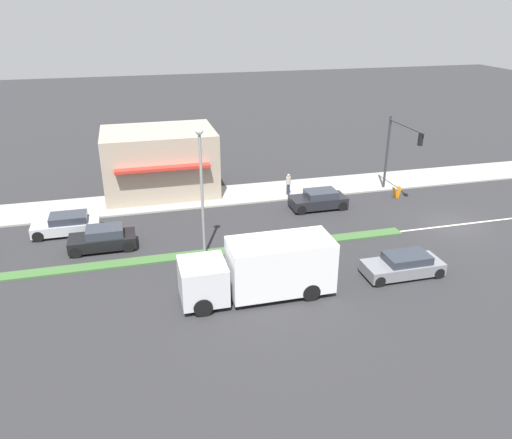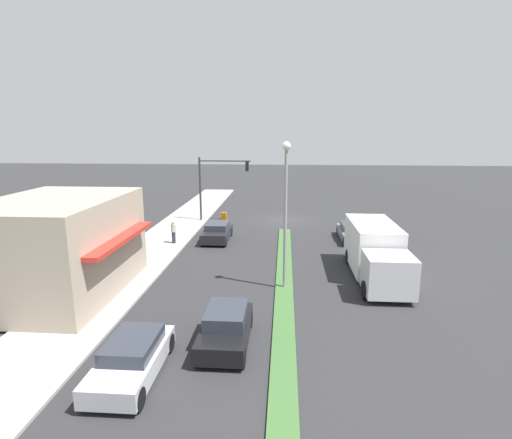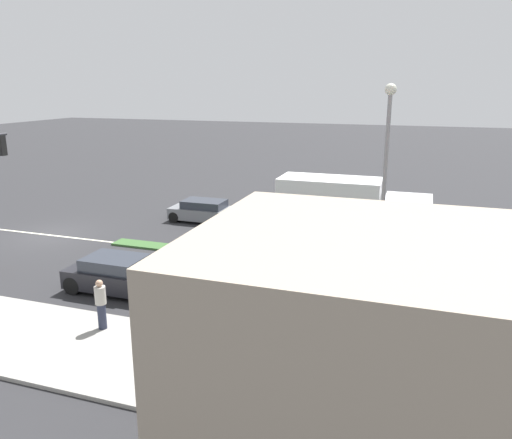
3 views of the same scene
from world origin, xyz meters
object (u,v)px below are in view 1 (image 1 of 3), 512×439
Objects in this scene: traffic_signal_main at (398,145)px; pedestrian at (288,184)px; suv_black at (103,239)px; sedan_silver at (67,224)px; delivery_truck at (263,269)px; suv_grey at (403,265)px; street_lamp at (201,176)px; sedan_dark at (319,200)px; warning_aframe_sign at (396,192)px.

pedestrian is at bearing 76.97° from traffic_signal_main.
suv_black reaches higher than sedan_silver.
suv_grey is at bearing -90.00° from delivery_truck.
suv_grey is at bearing -116.89° from street_lamp.
traffic_signal_main is 23.50m from sedan_silver.
street_lamp is 11.03m from sedan_dark.
delivery_truck is at bearing 130.07° from traffic_signal_main.
warning_aframe_sign is at bearing -85.79° from sedan_dark.
warning_aframe_sign is at bearing -88.84° from sedan_silver.
suv_grey is at bearing -114.90° from suv_black.
delivery_truck is 12.12m from sedan_dark.
sedan_silver is (-0.47, 23.18, 0.20)m from warning_aframe_sign.
pedestrian is 0.38× the size of suv_grey.
pedestrian is (1.79, 7.73, -2.94)m from traffic_signal_main.
suv_black reaches higher than sedan_dark.
warning_aframe_sign is at bearing -27.34° from suv_grey.
pedestrian is 13.11m from suv_grey.
suv_black is (-5.71, 13.26, -0.31)m from pedestrian.
traffic_signal_main is 12.83m from suv_grey.
street_lamp is 16.79m from warning_aframe_sign.
suv_grey is 10.04m from sedan_dark.
warning_aframe_sign is 0.22× the size of suv_black.
traffic_signal_main is at bearing -103.03° from pedestrian.
sedan_dark reaches higher than warning_aframe_sign.
traffic_signal_main is at bearing -5.40° from warning_aframe_sign.
traffic_signal_main reaches higher than suv_grey.
suv_grey is 17.10m from suv_black.
delivery_truck is at bearing -157.13° from street_lamp.
pedestrian is at bearing 72.30° from warning_aframe_sign.
traffic_signal_main is 16.53m from street_lamp.
street_lamp is 6.36m from delivery_truck.
sedan_silver reaches higher than suv_grey.
traffic_signal_main reaches higher than pedestrian.
suv_grey is at bearing 153.80° from traffic_signal_main.
street_lamp is 0.98× the size of delivery_truck.
pedestrian is at bearing 9.90° from suv_grey.
street_lamp is at bearing 119.29° from sedan_dark.
suv_black is (7.20, 7.76, -0.81)m from delivery_truck.
warning_aframe_sign is 0.21× the size of sedan_dark.
delivery_truck is 1.92× the size of sedan_dark.
warning_aframe_sign is at bearing -107.70° from pedestrian.
sedan_silver is at bearing 100.64° from pedestrian.
warning_aframe_sign is (-0.66, 0.06, -3.47)m from traffic_signal_main.
traffic_signal_main is 0.76× the size of street_lamp.
sedan_dark is at bearing -79.12° from suv_black.
street_lamp is at bearing 136.14° from pedestrian.
suv_grey is (-5.00, -9.86, -4.19)m from street_lamp.
delivery_truck is 1.97× the size of suv_black.
suv_black is 3.60m from sedan_silver.
delivery_truck is 1.85× the size of sedan_silver.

